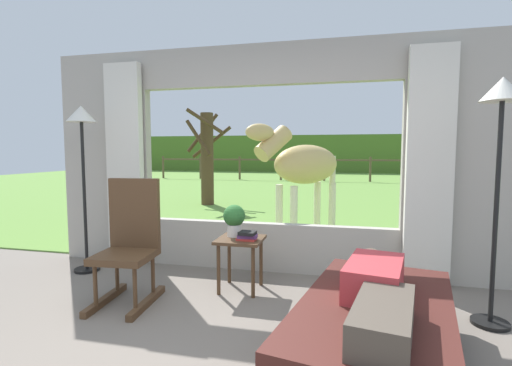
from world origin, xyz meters
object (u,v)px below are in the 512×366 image
recliner_sofa (375,333)px  floor_lamp_left (82,138)px  potted_plant (234,218)px  reclining_person (377,289)px  pasture_tree (207,156)px  rocking_chair (130,242)px  floor_lamp_right (501,127)px  book_stack (247,236)px  side_table (240,248)px  horse (303,165)px

recliner_sofa → floor_lamp_left: bearing=169.4°
potted_plant → reclining_person: bearing=-42.8°
recliner_sofa → pasture_tree: 7.47m
rocking_chair → floor_lamp_right: floor_lamp_right is taller
rocking_chair → floor_lamp_left: 1.51m
recliner_sofa → floor_lamp_left: 3.55m
book_stack → pasture_tree: bearing=114.4°
floor_lamp_left → book_stack: bearing=-6.4°
reclining_person → book_stack: size_ratio=7.20×
potted_plant → book_stack: size_ratio=1.61×
rocking_chair → book_stack: rocking_chair is taller
book_stack → floor_lamp_left: size_ratio=0.11×
side_table → floor_lamp_right: size_ratio=0.27×
book_stack → floor_lamp_left: (-1.96, 0.22, 0.95)m
reclining_person → pasture_tree: bearing=130.0°
reclining_person → side_table: bearing=148.0°
recliner_sofa → floor_lamp_right: floor_lamp_right is taller
book_stack → side_table: bearing=144.1°
floor_lamp_left → horse: bearing=42.7°
horse → floor_lamp_right: bearing=164.1°
reclining_person → potted_plant: 1.74m
side_table → potted_plant: potted_plant is taller
potted_plant → book_stack: bearing=-36.4°
potted_plant → floor_lamp_right: 2.39m
book_stack → pasture_tree: (-2.48, 5.46, 0.70)m
floor_lamp_left → recliner_sofa: bearing=-21.8°
reclining_person → pasture_tree: size_ratio=0.60×
floor_lamp_right → floor_lamp_left: bearing=173.9°
potted_plant → pasture_tree: bearing=113.4°
horse → reclining_person: bearing=142.7°
side_table → pasture_tree: size_ratio=0.22×
floor_lamp_right → pasture_tree: bearing=128.6°
reclining_person → horse: (-0.83, 3.35, 0.63)m
reclining_person → horse: size_ratio=0.83×
floor_lamp_left → horse: (2.24, 2.07, -0.36)m
side_table → horse: 2.37m
rocking_chair → potted_plant: size_ratio=3.50×
potted_plant → pasture_tree: 5.85m
recliner_sofa → book_stack: 1.53m
floor_lamp_right → pasture_tree: (-4.52, 5.67, -0.30)m
floor_lamp_left → pasture_tree: (-0.52, 5.24, -0.26)m
potted_plant → floor_lamp_left: floor_lamp_left is taller
floor_lamp_right → potted_plant: bearing=171.6°
recliner_sofa → floor_lamp_right: bearing=51.8°
rocking_chair → recliner_sofa: bearing=-20.6°
side_table → floor_lamp_left: bearing=175.2°
floor_lamp_left → pasture_tree: 5.27m
side_table → book_stack: bearing=-35.9°
rocking_chair → floor_lamp_left: size_ratio=0.60×
recliner_sofa → floor_lamp_left: (-3.07, 1.23, 1.30)m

